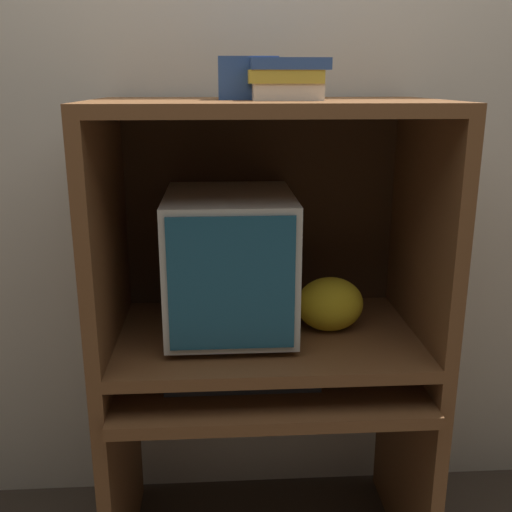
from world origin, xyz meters
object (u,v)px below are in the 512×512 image
(book_stack, at_px, (286,79))
(storage_box, at_px, (247,78))
(crt_monitor, at_px, (230,262))
(mouse, at_px, (342,375))
(snack_bag, at_px, (330,304))
(keyboard, at_px, (242,380))

(book_stack, distance_m, storage_box, 0.12)
(crt_monitor, xyz_separation_m, mouse, (0.33, -0.12, -0.33))
(mouse, height_order, snack_bag, snack_bag)
(snack_bag, bearing_deg, storage_box, 174.75)
(crt_monitor, bearing_deg, storage_box, 2.67)
(crt_monitor, xyz_separation_m, book_stack, (0.16, -0.07, 0.53))
(mouse, distance_m, storage_box, 0.91)
(book_stack, xyz_separation_m, storage_box, (-0.10, 0.07, 0.00))
(snack_bag, height_order, storage_box, storage_box)
(snack_bag, xyz_separation_m, storage_box, (-0.25, 0.02, 0.67))
(snack_bag, relative_size, book_stack, 0.97)
(keyboard, height_order, storage_box, storage_box)
(snack_bag, relative_size, storage_box, 1.27)
(crt_monitor, height_order, keyboard, crt_monitor)
(keyboard, bearing_deg, book_stack, 25.76)
(snack_bag, distance_m, book_stack, 0.68)
(snack_bag, xyz_separation_m, book_stack, (-0.15, -0.05, 0.66))
(keyboard, distance_m, book_stack, 0.87)
(storage_box, bearing_deg, book_stack, -34.68)
(crt_monitor, distance_m, keyboard, 0.35)
(book_stack, height_order, storage_box, storage_box)
(mouse, relative_size, storage_box, 0.38)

